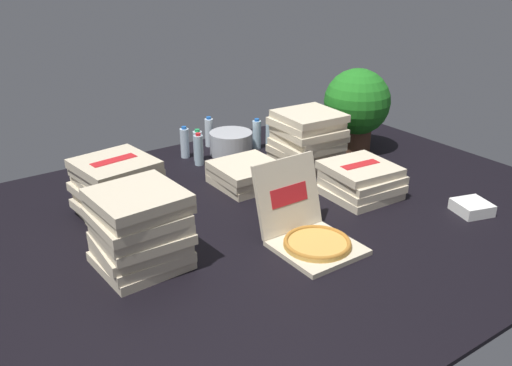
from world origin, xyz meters
TOP-DOWN VIEW (x-y plane):
  - ground_plane at (0.00, 0.00)m, footprint 3.20×2.40m
  - open_pizza_box at (-0.03, -0.35)m, footprint 0.34×0.44m
  - pizza_stack_left_mid at (0.57, 0.39)m, footprint 0.38×0.39m
  - pizza_stack_right_far at (-0.72, -0.07)m, footprint 0.37×0.37m
  - pizza_stack_right_near at (-0.62, 0.42)m, footprint 0.39×0.39m
  - pizza_stack_left_near at (0.54, -0.09)m, footprint 0.38×0.40m
  - pizza_stack_center_far at (0.12, 0.37)m, footprint 0.36×0.36m
  - ice_bucket at (0.32, 0.85)m, footprint 0.28×0.28m
  - water_bottle_0 at (0.05, 0.80)m, footprint 0.06×0.06m
  - water_bottle_1 at (0.56, 0.75)m, footprint 0.06×0.06m
  - water_bottle_2 at (0.05, 0.96)m, footprint 0.06×0.06m
  - water_bottle_3 at (0.28, 1.05)m, footprint 0.06×0.06m
  - water_bottle_4 at (0.09, 0.87)m, footprint 0.06×0.06m
  - water_bottle_5 at (0.51, 0.84)m, footprint 0.06×0.06m
  - potted_plant at (1.03, 0.45)m, footprint 0.42×0.42m
  - napkin_pile at (0.85, -0.57)m, footprint 0.20×0.20m

SIDE VIEW (x-z plane):
  - ground_plane at x=0.00m, z-range -0.02..0.00m
  - napkin_pile at x=0.85m, z-range 0.00..0.06m
  - pizza_stack_center_far at x=0.12m, z-range 0.00..0.13m
  - open_pizza_box at x=-0.03m, z-range -0.11..0.25m
  - ice_bucket at x=0.32m, z-range 0.00..0.15m
  - pizza_stack_left_near at x=0.54m, z-range 0.00..0.17m
  - water_bottle_0 at x=0.05m, z-range -0.01..0.20m
  - water_bottle_1 at x=0.56m, z-range -0.01..0.20m
  - water_bottle_2 at x=0.05m, z-range -0.01..0.20m
  - water_bottle_3 at x=0.28m, z-range -0.01..0.20m
  - water_bottle_4 at x=0.09m, z-range -0.01..0.20m
  - water_bottle_5 at x=0.51m, z-range -0.01..0.20m
  - pizza_stack_right_near at x=-0.62m, z-range 0.00..0.30m
  - pizza_stack_left_mid at x=0.57m, z-range 0.00..0.34m
  - pizza_stack_right_far at x=-0.72m, z-range 0.00..0.34m
  - potted_plant at x=1.03m, z-range 0.04..0.57m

